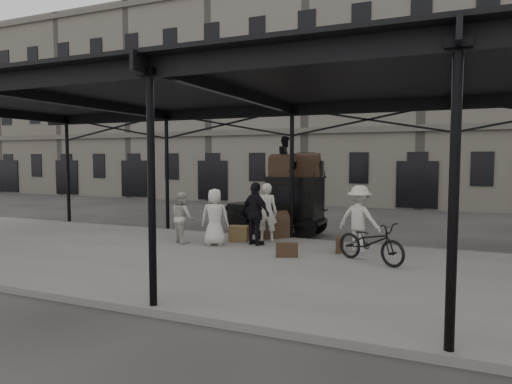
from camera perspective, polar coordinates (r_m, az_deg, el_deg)
ground at (r=13.82m, az=1.72°, el=-7.64°), size 120.00×120.00×0.00m
platform at (r=12.01m, az=-1.84°, el=-9.08°), size 28.00×8.00×0.15m
canopy at (r=12.07m, az=-1.31°, el=12.60°), size 22.50×9.00×4.74m
building_frontage at (r=31.26m, az=14.26°, el=11.73°), size 64.00×8.00×14.00m
taxi at (r=16.85m, az=3.91°, el=-1.36°), size 3.65×1.55×2.18m
porter_left at (r=14.85m, az=1.35°, el=-2.51°), size 0.77×0.58×1.90m
porter_midleft at (r=14.77m, az=-9.17°, el=-3.11°), size 1.01×0.97×1.63m
porter_centre at (r=14.18m, az=-5.16°, el=-3.12°), size 1.00×0.82×1.76m
porter_official at (r=14.13m, az=-0.05°, el=-2.73°), size 1.24×0.89×1.96m
porter_right at (r=13.41m, az=12.79°, el=-3.29°), size 1.38×1.00×1.92m
bicycle at (r=12.19m, az=14.15°, el=-6.08°), size 2.13×1.58×1.07m
porter_roof at (r=16.69m, az=3.73°, el=4.47°), size 0.69×0.81×1.47m
steamer_trunk_roof_near at (r=16.57m, az=3.39°, el=3.11°), size 1.00×0.70×0.68m
steamer_trunk_roof_far at (r=16.76m, az=6.33°, el=3.16°), size 1.05×0.73×0.71m
steamer_trunk_platform at (r=15.56m, az=2.07°, el=-4.32°), size 1.18×1.17×0.76m
wicker_hamper at (r=14.90m, az=-2.18°, el=-5.21°), size 0.69×0.59×0.50m
suitcase_upright at (r=13.38m, az=10.42°, el=-6.46°), size 0.21×0.61×0.45m
suitcase_flat at (r=12.53m, az=3.88°, el=-7.24°), size 0.61×0.36×0.40m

